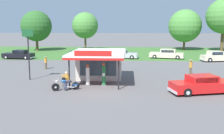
% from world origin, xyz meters
% --- Properties ---
extents(ground_plane, '(300.00, 300.00, 0.00)m').
position_xyz_m(ground_plane, '(0.00, 0.00, 0.00)').
color(ground_plane, '#5B5959').
extents(grass_verge_strip, '(120.00, 24.00, 0.01)m').
position_xyz_m(grass_verge_strip, '(0.00, 30.00, 0.00)').
color(grass_verge_strip, '#3D6B2D').
rests_on(grass_verge_strip, ground).
extents(service_station_kiosk, '(5.06, 7.19, 3.28)m').
position_xyz_m(service_station_kiosk, '(-0.53, 4.96, 1.65)').
color(service_station_kiosk, beige).
rests_on(service_station_kiosk, ground).
extents(gas_pump_nearside, '(0.44, 0.44, 1.88)m').
position_xyz_m(gas_pump_nearside, '(-1.25, 1.89, 0.86)').
color(gas_pump_nearside, slate).
rests_on(gas_pump_nearside, ground).
extents(gas_pump_offside, '(0.44, 0.44, 2.05)m').
position_xyz_m(gas_pump_offside, '(0.19, 1.89, 0.94)').
color(gas_pump_offside, slate).
rests_on(gas_pump_offside, ground).
extents(motorcycle_with_rider, '(2.18, 0.98, 1.58)m').
position_xyz_m(motorcycle_with_rider, '(-2.77, 0.04, 0.65)').
color(motorcycle_with_rider, black).
rests_on(motorcycle_with_rider, ground).
extents(featured_classic_sedan, '(5.64, 3.02, 1.43)m').
position_xyz_m(featured_classic_sedan, '(8.29, -0.10, 0.66)').
color(featured_classic_sedan, red).
rests_on(featured_classic_sedan, ground).
extents(parked_car_back_row_centre, '(5.74, 3.10, 1.50)m').
position_xyz_m(parked_car_back_row_centre, '(8.56, 21.28, 0.69)').
color(parked_car_back_row_centre, beige).
rests_on(parked_car_back_row_centre, ground).
extents(parked_car_back_row_right, '(5.50, 3.14, 1.51)m').
position_xyz_m(parked_car_back_row_right, '(-4.89, 22.59, 0.69)').
color(parked_car_back_row_right, black).
rests_on(parked_car_back_row_right, ground).
extents(parked_car_back_row_left, '(5.14, 2.16, 1.42)m').
position_xyz_m(parked_car_back_row_left, '(-15.05, 19.17, 0.65)').
color(parked_car_back_row_left, black).
rests_on(parked_car_back_row_left, ground).
extents(parked_car_second_row_spare, '(5.19, 2.60, 1.43)m').
position_xyz_m(parked_car_second_row_spare, '(1.36, 20.84, 0.66)').
color(parked_car_second_row_spare, '#B7B7BC').
rests_on(parked_car_second_row_spare, ground).
extents(parked_car_back_row_centre_right, '(5.17, 2.59, 1.55)m').
position_xyz_m(parked_car_back_row_centre_right, '(15.48, 18.21, 0.69)').
color(parked_car_back_row_centre_right, beige).
rests_on(parked_car_back_row_centre_right, ground).
extents(bystander_leaning_by_kiosk, '(0.38, 0.38, 1.72)m').
position_xyz_m(bystander_leaning_by_kiosk, '(8.95, 6.91, 0.93)').
color(bystander_leaning_by_kiosk, brown).
rests_on(bystander_leaning_by_kiosk, ground).
extents(bystander_standing_back_lot, '(0.34, 0.34, 1.53)m').
position_xyz_m(bystander_standing_back_lot, '(-7.70, 10.02, 0.81)').
color(bystander_standing_back_lot, brown).
rests_on(bystander_standing_back_lot, ground).
extents(tree_oak_far_right, '(5.46, 5.46, 7.96)m').
position_xyz_m(tree_oak_far_right, '(-6.71, 33.58, 5.16)').
color(tree_oak_far_right, brown).
rests_on(tree_oak_far_right, ground).
extents(tree_oak_right, '(6.95, 6.95, 10.53)m').
position_xyz_m(tree_oak_right, '(21.28, 32.92, 7.03)').
color(tree_oak_right, brown).
rests_on(tree_oak_right, ground).
extents(tree_oak_left, '(6.33, 6.33, 8.28)m').
position_xyz_m(tree_oak_left, '(-16.74, 32.27, 5.03)').
color(tree_oak_left, brown).
rests_on(tree_oak_left, ground).
extents(tree_oak_centre, '(6.94, 6.94, 8.61)m').
position_xyz_m(tree_oak_centre, '(14.30, 35.66, 5.13)').
color(tree_oak_centre, brown).
rests_on(tree_oak_centre, ground).
extents(roadside_pole_sign, '(1.10, 0.12, 4.94)m').
position_xyz_m(roadside_pole_sign, '(-7.33, 3.87, 3.36)').
color(roadside_pole_sign, black).
rests_on(roadside_pole_sign, ground).
extents(spare_tire_stack, '(0.60, 0.60, 0.36)m').
position_xyz_m(spare_tire_stack, '(-3.65, 3.24, 0.18)').
color(spare_tire_stack, black).
rests_on(spare_tire_stack, ground).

